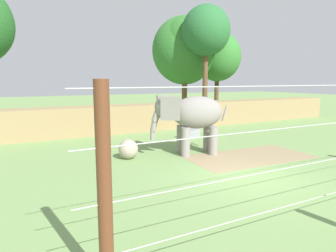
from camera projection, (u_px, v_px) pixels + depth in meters
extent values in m
plane|color=#759956|center=(247.00, 177.00, 10.41)|extent=(120.00, 120.00, 0.00)
cube|color=#937F5B|center=(249.00, 157.00, 13.20)|extent=(5.64, 3.11, 0.01)
cube|color=#997F56|center=(131.00, 118.00, 19.81)|extent=(36.00, 1.80, 1.73)
cylinder|color=gray|center=(185.00, 142.00, 13.20)|extent=(0.40, 0.40, 1.28)
cylinder|color=gray|center=(181.00, 139.00, 13.88)|extent=(0.40, 0.40, 1.28)
cylinder|color=gray|center=(213.00, 141.00, 13.51)|extent=(0.40, 0.40, 1.28)
cylinder|color=gray|center=(208.00, 138.00, 14.18)|extent=(0.40, 0.40, 1.28)
ellipsoid|color=gray|center=(197.00, 112.00, 13.50)|extent=(2.62, 1.83, 1.46)
ellipsoid|color=gray|center=(165.00, 107.00, 13.11)|extent=(1.12, 1.20, 1.05)
cube|color=gray|center=(170.00, 108.00, 12.61)|extent=(0.69, 0.59, 1.00)
cube|color=gray|center=(164.00, 106.00, 13.66)|extent=(0.82, 0.24, 1.00)
cylinder|color=gray|center=(156.00, 116.00, 13.08)|extent=(0.50, 0.39, 0.57)
cylinder|color=gray|center=(154.00, 125.00, 13.11)|extent=(0.37, 0.31, 0.54)
cylinder|color=gray|center=(152.00, 134.00, 13.15)|extent=(0.23, 0.23, 0.50)
cylinder|color=gray|center=(225.00, 114.00, 13.82)|extent=(0.29, 0.16, 0.73)
sphere|color=tan|center=(128.00, 149.00, 12.82)|extent=(0.84, 0.84, 0.84)
cylinder|color=brown|center=(105.00, 191.00, 4.53)|extent=(0.23, 0.23, 3.35)
cube|color=gray|center=(190.00, 133.00, 17.70)|extent=(1.49, 0.94, 0.44)
cylinder|color=brown|center=(185.00, 90.00, 29.15)|extent=(0.44, 0.44, 4.75)
ellipsoid|color=#2D6B28|center=(185.00, 43.00, 28.48)|extent=(4.76, 4.76, 5.00)
cylinder|color=brown|center=(205.00, 85.00, 26.59)|extent=(0.44, 0.44, 5.78)
ellipsoid|color=#286633|center=(206.00, 31.00, 25.89)|extent=(4.16, 4.16, 4.37)
cylinder|color=brown|center=(184.00, 96.00, 29.95)|extent=(0.44, 0.44, 3.52)
ellipsoid|color=#33752D|center=(184.00, 51.00, 29.29)|extent=(6.26, 6.26, 6.58)
cylinder|color=brown|center=(216.00, 95.00, 30.60)|extent=(0.44, 0.44, 3.67)
ellipsoid|color=#33752D|center=(217.00, 57.00, 30.03)|extent=(4.66, 4.66, 4.89)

